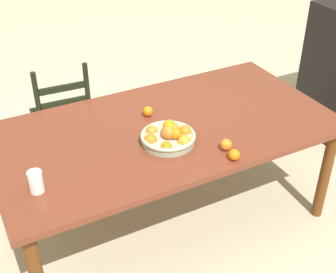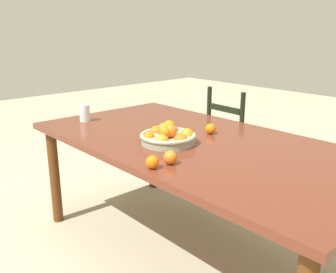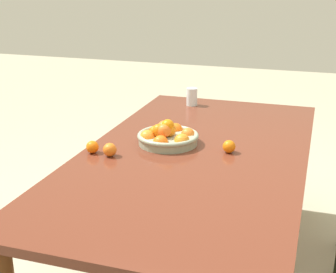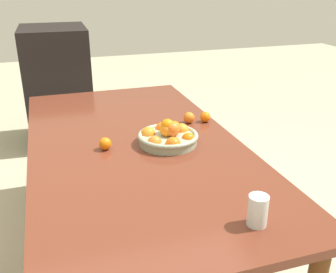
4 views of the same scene
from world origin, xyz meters
TOP-DOWN VIEW (x-y plane):
  - ground_plane at (0.00, 0.00)m, footprint 12.00×12.00m
  - dining_table at (0.00, 0.00)m, footprint 2.04×1.07m
  - chair_near_window at (-0.40, 0.88)m, footprint 0.43×0.43m
  - fruit_bowl at (-0.06, -0.16)m, footprint 0.31×0.31m
  - orange_loose_0 at (-0.04, 0.16)m, footprint 0.06×0.06m
  - orange_loose_1 at (0.19, -0.37)m, footprint 0.07×0.07m
  - orange_loose_2 at (0.17, -0.47)m, footprint 0.06×0.06m
  - drinking_glass at (-0.83, -0.24)m, footprint 0.07×0.07m

SIDE VIEW (x-z plane):
  - ground_plane at x=0.00m, z-range 0.00..0.00m
  - chair_near_window at x=-0.40m, z-range -0.02..0.87m
  - dining_table at x=0.00m, z-range 0.29..1.02m
  - orange_loose_2 at x=0.17m, z-range 0.73..0.79m
  - orange_loose_0 at x=-0.04m, z-range 0.73..0.79m
  - orange_loose_1 at x=0.19m, z-range 0.73..0.80m
  - fruit_bowl at x=-0.06m, z-range 0.71..0.84m
  - drinking_glass at x=-0.83m, z-range 0.73..0.85m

